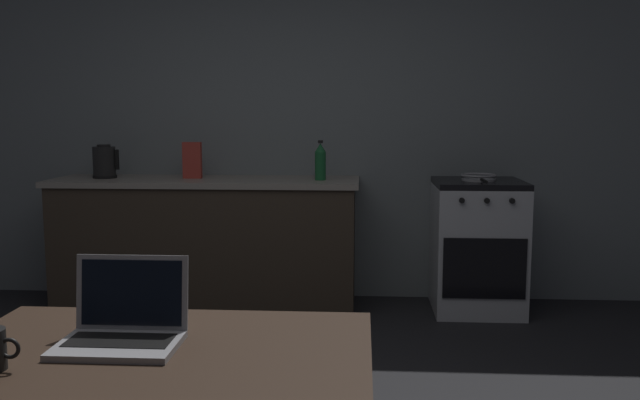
{
  "coord_description": "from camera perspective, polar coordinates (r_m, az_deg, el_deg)",
  "views": [
    {
      "loc": [
        0.49,
        -2.57,
        1.38
      ],
      "look_at": [
        0.27,
        0.98,
        0.92
      ],
      "focal_mm": 37.87,
      "sensor_mm": 36.0,
      "label": 1
    }
  ],
  "objects": [
    {
      "name": "kitchen_counter",
      "position": [
        4.89,
        -9.51,
        -3.53
      ],
      "size": [
        2.16,
        0.64,
        0.92
      ],
      "color": "#382D23",
      "rests_on": "ground_plane"
    },
    {
      "name": "electric_kettle",
      "position": [
        5.03,
        -17.75,
        3.07
      ],
      "size": [
        0.19,
        0.17,
        0.24
      ],
      "color": "black",
      "rests_on": "kitchen_counter"
    },
    {
      "name": "bottle",
      "position": [
        4.65,
        0.03,
        3.28
      ],
      "size": [
        0.08,
        0.08,
        0.27
      ],
      "color": "#19592D",
      "rests_on": "kitchen_counter"
    },
    {
      "name": "cereal_box",
      "position": [
        4.86,
        -10.75,
        3.32
      ],
      "size": [
        0.13,
        0.05,
        0.26
      ],
      "color": "#B2382D",
      "rests_on": "kitchen_counter"
    },
    {
      "name": "dining_table",
      "position": [
        1.87,
        -13.95,
        -15.04
      ],
      "size": [
        1.13,
        0.85,
        0.76
      ],
      "color": "#332319",
      "rests_on": "ground_plane"
    },
    {
      "name": "stove_oven",
      "position": [
        4.83,
        13.14,
        -3.79
      ],
      "size": [
        0.6,
        0.62,
        0.92
      ],
      "color": "#B7BABF",
      "rests_on": "ground_plane"
    },
    {
      "name": "frying_pan",
      "position": [
        4.73,
        13.28,
        1.89
      ],
      "size": [
        0.24,
        0.42,
        0.05
      ],
      "color": "gray",
      "rests_on": "stove_oven"
    },
    {
      "name": "back_wall",
      "position": [
        5.03,
        1.43,
        7.13
      ],
      "size": [
        6.4,
        0.1,
        2.71
      ],
      "primitive_type": "cube",
      "color": "slate",
      "rests_on": "ground_plane"
    },
    {
      "name": "laptop",
      "position": [
        1.94,
        -16.33,
        -10.29
      ],
      "size": [
        0.32,
        0.25,
        0.23
      ],
      "rotation": [
        0.0,
        0.0,
        -0.01
      ],
      "color": "#99999E",
      "rests_on": "dining_table"
    }
  ]
}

